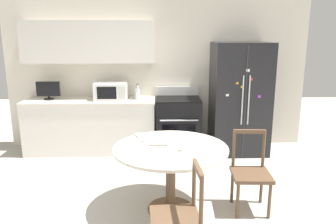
% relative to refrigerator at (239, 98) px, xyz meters
% --- Properties ---
extents(ground_plane, '(14.00, 14.00, 0.00)m').
position_rel_refrigerator_xyz_m(ground_plane, '(-1.37, -2.21, -0.92)').
color(ground_plane, '#B2ADA3').
extents(back_wall, '(5.20, 0.44, 2.60)m').
position_rel_refrigerator_xyz_m(back_wall, '(-1.67, 0.38, 0.53)').
color(back_wall, silver).
rests_on(back_wall, ground_plane).
extents(kitchen_counter, '(2.17, 0.64, 0.90)m').
position_rel_refrigerator_xyz_m(kitchen_counter, '(-2.49, 0.08, -0.47)').
color(kitchen_counter, silver).
rests_on(kitchen_counter, ground_plane).
extents(refrigerator, '(0.92, 0.76, 1.84)m').
position_rel_refrigerator_xyz_m(refrigerator, '(0.00, 0.00, 0.00)').
color(refrigerator, black).
rests_on(refrigerator, ground_plane).
extents(oven_range, '(0.75, 0.68, 1.08)m').
position_rel_refrigerator_xyz_m(oven_range, '(-1.02, 0.05, -0.45)').
color(oven_range, black).
rests_on(oven_range, ground_plane).
extents(microwave, '(0.54, 0.38, 0.29)m').
position_rel_refrigerator_xyz_m(microwave, '(-2.13, 0.09, 0.12)').
color(microwave, white).
rests_on(microwave, kitchen_counter).
extents(countertop_tv, '(0.38, 0.16, 0.30)m').
position_rel_refrigerator_xyz_m(countertop_tv, '(-3.18, 0.11, 0.14)').
color(countertop_tv, black).
rests_on(countertop_tv, kitchen_counter).
extents(counter_bottle, '(0.08, 0.08, 0.27)m').
position_rel_refrigerator_xyz_m(counter_bottle, '(-1.69, 0.01, 0.08)').
color(counter_bottle, silver).
rests_on(counter_bottle, kitchen_counter).
extents(dining_table, '(1.27, 1.27, 0.76)m').
position_rel_refrigerator_xyz_m(dining_table, '(-1.22, -1.91, -0.30)').
color(dining_table, beige).
rests_on(dining_table, ground_plane).
extents(dining_chair_right, '(0.44, 0.44, 0.90)m').
position_rel_refrigerator_xyz_m(dining_chair_right, '(-0.32, -1.92, -0.48)').
color(dining_chair_right, brown).
rests_on(dining_chair_right, ground_plane).
extents(dining_chair_near, '(0.44, 0.44, 0.90)m').
position_rel_refrigerator_xyz_m(dining_chair_near, '(-1.19, -2.81, -0.48)').
color(dining_chair_near, brown).
rests_on(dining_chair_near, ground_plane).
extents(candle_glass, '(0.08, 0.08, 0.09)m').
position_rel_refrigerator_xyz_m(candle_glass, '(-1.09, -2.04, -0.12)').
color(candle_glass, silver).
rests_on(candle_glass, dining_table).
extents(folded_napkin, '(0.20, 0.06, 0.05)m').
position_rel_refrigerator_xyz_m(folded_napkin, '(-1.36, -1.86, -0.14)').
color(folded_napkin, silver).
rests_on(folded_napkin, dining_table).
extents(mail_stack, '(0.29, 0.35, 0.02)m').
position_rel_refrigerator_xyz_m(mail_stack, '(-1.50, -1.58, -0.15)').
color(mail_stack, white).
rests_on(mail_stack, dining_table).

